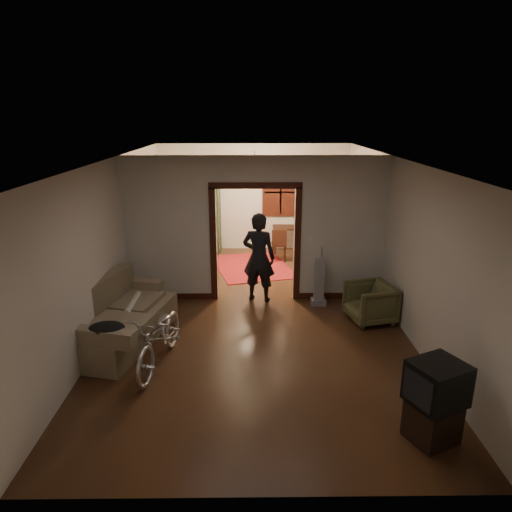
{
  "coord_description": "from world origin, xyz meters",
  "views": [
    {
      "loc": [
        -0.08,
        -7.74,
        3.53
      ],
      "look_at": [
        0.0,
        -0.3,
        1.2
      ],
      "focal_mm": 32.0,
      "sensor_mm": 36.0,
      "label": 1
    }
  ],
  "objects_px": {
    "armchair": "(370,303)",
    "person": "(259,257)",
    "locker": "(202,217)",
    "desk": "(290,240)",
    "sofa": "(122,312)",
    "bicycle": "(160,337)"
  },
  "relations": [
    {
      "from": "armchair",
      "to": "locker",
      "type": "height_order",
      "value": "locker"
    },
    {
      "from": "armchair",
      "to": "person",
      "type": "distance_m",
      "value": 2.25
    },
    {
      "from": "armchair",
      "to": "desk",
      "type": "height_order",
      "value": "armchair"
    },
    {
      "from": "armchair",
      "to": "desk",
      "type": "xyz_separation_m",
      "value": [
        -1.06,
        4.23,
        -0.0
      ]
    },
    {
      "from": "person",
      "to": "desk",
      "type": "height_order",
      "value": "person"
    },
    {
      "from": "armchair",
      "to": "desk",
      "type": "relative_size",
      "value": 0.82
    },
    {
      "from": "sofa",
      "to": "desk",
      "type": "height_order",
      "value": "sofa"
    },
    {
      "from": "sofa",
      "to": "armchair",
      "type": "height_order",
      "value": "sofa"
    },
    {
      "from": "bicycle",
      "to": "desk",
      "type": "relative_size",
      "value": 1.83
    },
    {
      "from": "bicycle",
      "to": "person",
      "type": "xyz_separation_m",
      "value": [
        1.47,
        2.43,
        0.43
      ]
    },
    {
      "from": "sofa",
      "to": "bicycle",
      "type": "relative_size",
      "value": 1.27
    },
    {
      "from": "locker",
      "to": "bicycle",
      "type": "bearing_deg",
      "value": -86.75
    },
    {
      "from": "armchair",
      "to": "person",
      "type": "bearing_deg",
      "value": -130.39
    },
    {
      "from": "locker",
      "to": "desk",
      "type": "height_order",
      "value": "locker"
    },
    {
      "from": "sofa",
      "to": "bicycle",
      "type": "distance_m",
      "value": 1.05
    },
    {
      "from": "person",
      "to": "desk",
      "type": "distance_m",
      "value": 3.4
    },
    {
      "from": "person",
      "to": "locker",
      "type": "xyz_separation_m",
      "value": [
        -1.43,
        3.33,
        0.06
      ]
    },
    {
      "from": "desk",
      "to": "person",
      "type": "bearing_deg",
      "value": -112.86
    },
    {
      "from": "sofa",
      "to": "locker",
      "type": "relative_size",
      "value": 1.16
    },
    {
      "from": "bicycle",
      "to": "armchair",
      "type": "relative_size",
      "value": 2.23
    },
    {
      "from": "sofa",
      "to": "bicycle",
      "type": "xyz_separation_m",
      "value": [
        0.74,
        -0.74,
        -0.05
      ]
    },
    {
      "from": "sofa",
      "to": "person",
      "type": "bearing_deg",
      "value": 51.17
    }
  ]
}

